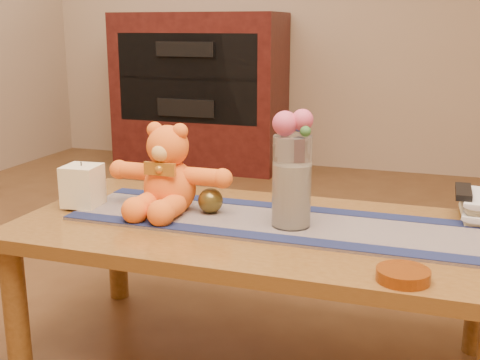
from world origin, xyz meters
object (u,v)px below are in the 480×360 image
(pillar_candle, at_px, (83,185))
(bronze_ball, at_px, (211,201))
(glass_vase, at_px, (292,182))
(teddy_bear, at_px, (169,169))
(tv_remote, at_px, (463,192))
(amber_dish, at_px, (403,275))
(book_bottom, at_px, (461,215))

(pillar_candle, distance_m, bronze_ball, 0.42)
(glass_vase, bearing_deg, teddy_bear, 174.68)
(tv_remote, bearing_deg, glass_vase, -152.37)
(glass_vase, bearing_deg, tv_remote, 28.23)
(bronze_ball, xyz_separation_m, amber_dish, (0.59, -0.32, -0.03))
(pillar_candle, bearing_deg, bronze_ball, 7.60)
(pillar_candle, xyz_separation_m, tv_remote, (1.14, 0.26, 0.01))
(bronze_ball, height_order, book_bottom, bronze_ball)
(glass_vase, xyz_separation_m, tv_remote, (0.46, 0.25, -0.05))
(bronze_ball, xyz_separation_m, tv_remote, (0.72, 0.21, 0.04))
(teddy_bear, height_order, amber_dish, teddy_bear)
(teddy_bear, distance_m, amber_dish, 0.80)
(glass_vase, xyz_separation_m, book_bottom, (0.46, 0.26, -0.13))
(teddy_bear, bearing_deg, amber_dish, -22.79)
(teddy_bear, bearing_deg, pillar_candle, -169.14)
(teddy_bear, distance_m, book_bottom, 0.89)
(pillar_candle, relative_size, amber_dish, 1.05)
(teddy_bear, xyz_separation_m, book_bottom, (0.86, 0.22, -0.13))
(teddy_bear, xyz_separation_m, glass_vase, (0.40, -0.04, 0.00))
(glass_vase, distance_m, bronze_ball, 0.28)
(pillar_candle, xyz_separation_m, book_bottom, (1.14, 0.27, -0.06))
(teddy_bear, distance_m, glass_vase, 0.40)
(book_bottom, bearing_deg, tv_remote, -93.00)
(amber_dish, bearing_deg, pillar_candle, 165.33)
(teddy_bear, relative_size, tv_remote, 2.36)
(teddy_bear, distance_m, bronze_ball, 0.16)
(bronze_ball, bearing_deg, book_bottom, 16.68)
(glass_vase, height_order, book_bottom, glass_vase)
(bronze_ball, distance_m, amber_dish, 0.68)
(bronze_ball, bearing_deg, pillar_candle, -172.40)
(glass_vase, distance_m, tv_remote, 0.53)
(glass_vase, height_order, tv_remote, glass_vase)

